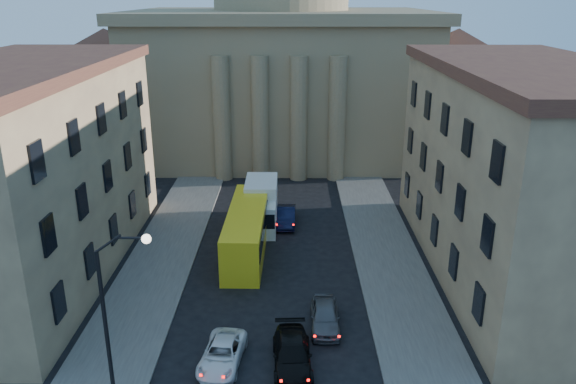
{
  "coord_description": "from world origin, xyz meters",
  "views": [
    {
      "loc": [
        1.22,
        -14.71,
        18.88
      ],
      "look_at": [
        1.03,
        18.3,
        7.17
      ],
      "focal_mm": 35.0,
      "sensor_mm": 36.0,
      "label": 1
    }
  ],
  "objects": [
    {
      "name": "sidewalk_left",
      "position": [
        -8.5,
        18.0,
        0.07
      ],
      "size": [
        5.0,
        60.0,
        0.15
      ],
      "primitive_type": "cube",
      "color": "#4E4C48",
      "rests_on": "ground"
    },
    {
      "name": "sidewalk_right",
      "position": [
        8.5,
        18.0,
        0.07
      ],
      "size": [
        5.0,
        60.0,
        0.15
      ],
      "primitive_type": "cube",
      "color": "#4E4C48",
      "rests_on": "ground"
    },
    {
      "name": "church",
      "position": [
        0.0,
        55.47,
        11.88
      ],
      "size": [
        68.02,
        28.76,
        36.6
      ],
      "color": "#827150",
      "rests_on": "ground"
    },
    {
      "name": "building_left",
      "position": [
        -17.0,
        22.0,
        7.42
      ],
      "size": [
        11.6,
        26.6,
        14.7
      ],
      "color": "tan",
      "rests_on": "ground"
    },
    {
      "name": "building_right",
      "position": [
        17.0,
        22.0,
        7.42
      ],
      "size": [
        11.6,
        26.6,
        14.7
      ],
      "color": "tan",
      "rests_on": "ground"
    },
    {
      "name": "street_lamp",
      "position": [
        -6.97,
        8.0,
        5.29
      ],
      "size": [
        2.62,
        0.44,
        8.83
      ],
      "color": "black",
      "rests_on": "ground"
    },
    {
      "name": "car_left_mid",
      "position": [
        -2.46,
        10.7,
        0.62
      ],
      "size": [
        2.56,
        4.69,
        1.25
      ],
      "primitive_type": "imported",
      "rotation": [
        0.0,
        0.0,
        -0.11
      ],
      "color": "white",
      "rests_on": "ground"
    },
    {
      "name": "car_right_mid",
      "position": [
        1.3,
        10.57,
        0.73
      ],
      "size": [
        2.29,
        5.12,
        1.46
      ],
      "primitive_type": "imported",
      "rotation": [
        0.0,
        0.0,
        0.05
      ],
      "color": "black",
      "rests_on": "ground"
    },
    {
      "name": "car_right_far",
      "position": [
        3.27,
        14.33,
        0.73
      ],
      "size": [
        1.8,
        4.32,
        1.46
      ],
      "primitive_type": "imported",
      "rotation": [
        0.0,
        0.0,
        -0.02
      ],
      "color": "#515256",
      "rests_on": "ground"
    },
    {
      "name": "car_right_distant",
      "position": [
        0.8,
        30.13,
        0.74
      ],
      "size": [
        1.66,
        4.52,
        1.48
      ],
      "primitive_type": "imported",
      "rotation": [
        0.0,
        0.0,
        -0.02
      ],
      "color": "black",
      "rests_on": "ground"
    },
    {
      "name": "city_bus",
      "position": [
        -2.16,
        24.87,
        1.82
      ],
      "size": [
        2.98,
        12.04,
        3.38
      ],
      "rotation": [
        0.0,
        0.0,
        -0.02
      ],
      "color": "yellow",
      "rests_on": "ground"
    },
    {
      "name": "box_truck",
      "position": [
        -1.34,
        30.05,
        1.76
      ],
      "size": [
        2.74,
        6.79,
        3.72
      ],
      "rotation": [
        0.0,
        0.0,
        0.01
      ],
      "color": "silver",
      "rests_on": "ground"
    }
  ]
}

